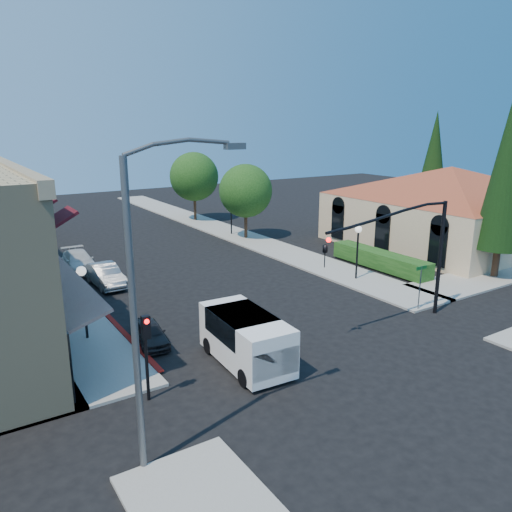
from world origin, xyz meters
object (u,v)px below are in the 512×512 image
lamppost_right_far (231,205)px  parked_car_c (79,261)px  cobra_streetlight (145,296)px  parked_car_b (105,275)px  parked_car_d (41,232)px  secondary_signal (146,342)px  parked_car_a (150,333)px  lamppost_right_near (358,239)px  street_name_sign (420,281)px  conifer_far (434,159)px  street_tree_b (194,177)px  conifer_near (508,166)px  white_van (246,337)px  signal_mast_arm (414,243)px  lamppost_left_far (29,230)px  street_tree_a (246,191)px  lamppost_left_near (82,284)px

lamppost_right_far → parked_car_c: 15.09m
cobra_streetlight → parked_car_b: bearing=77.9°
parked_car_c → parked_car_d: size_ratio=1.18×
secondary_signal → parked_car_b: bearing=79.6°
parked_car_a → parked_car_b: 9.60m
cobra_streetlight → lamppost_right_near: cobra_streetlight is taller
cobra_streetlight → street_name_sign: bearing=14.2°
conifer_far → parked_car_b: 33.96m
street_tree_b → lamppost_right_near: 24.07m
secondary_signal → conifer_far: bearing=24.7°
conifer_near → lamppost_right_far: 22.46m
parked_car_b → secondary_signal: bearing=-103.0°
conifer_near → parked_car_c: conifer_near is taller
white_van → parked_car_d: 30.18m
signal_mast_arm → secondary_signal: bearing=-179.6°
lamppost_right_near → lamppost_right_far: 16.00m
white_van → parked_car_a: (-2.67, 4.05, -0.71)m
secondary_signal → parked_car_b: 14.49m
white_van → lamppost_right_near: bearing=26.7°
street_tree_b → lamppost_right_far: (-0.30, -8.00, -1.81)m
parked_car_b → parked_car_c: size_ratio=0.94×
lamppost_left_far → lamppost_right_far: same height
lamppost_right_far → parked_car_c: bearing=-164.5°
signal_mast_arm → parked_car_b: size_ratio=1.92×
conifer_far → street_tree_a: (-19.20, 4.00, -2.17)m
cobra_streetlight → parked_car_a: 9.75m
conifer_near → street_name_sign: size_ratio=5.00×
conifer_near → lamppost_left_far: bearing=143.5°
lamppost_right_far → parked_car_d: (-14.70, 8.00, -2.21)m
secondary_signal → parked_car_c: 18.79m
signal_mast_arm → lamppost_left_near: 15.82m
street_tree_b → cobra_streetlight: size_ratio=0.75×
parked_car_d → street_name_sign: bearing=-57.6°
conifer_near → conifer_far: size_ratio=1.14×
street_name_sign → lamppost_right_far: size_ratio=0.70×
conifer_near → parked_car_a: conifer_near is taller
conifer_far → lamppost_right_far: 20.72m
conifer_far → street_tree_a: conifer_far is taller
street_tree_a → signal_mast_arm: (-2.94, -20.50, -0.11)m
conifer_near → parked_car_a: bearing=173.7°
conifer_far → signal_mast_arm: conifer_far is taller
parked_car_a → white_van: bearing=-50.0°
street_tree_a → parked_car_c: bearing=-172.2°
street_tree_b → cobra_streetlight: 38.45m
lamppost_left_far → lamppost_right_far: (17.00, 2.00, 0.00)m
conifer_far → white_van: (-31.53, -16.05, -5.12)m
lamppost_right_near → parked_car_a: (-14.70, -2.00, -2.20)m
cobra_streetlight → parked_car_d: cobra_streetlight is taller
conifer_far → street_name_sign: 26.30m
cobra_streetlight → street_name_sign: size_ratio=3.72×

